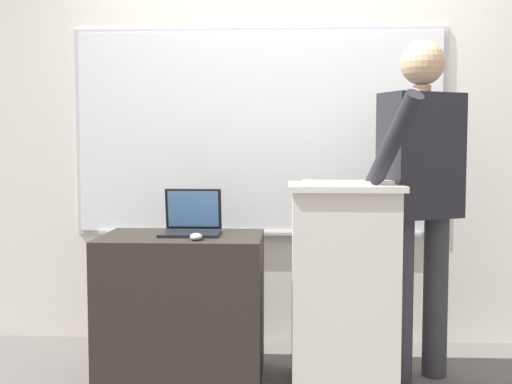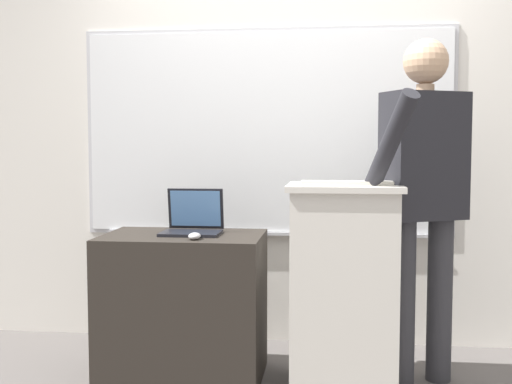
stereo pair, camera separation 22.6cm
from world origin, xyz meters
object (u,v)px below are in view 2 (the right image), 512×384
(person_presenter, at_px, (424,185))
(wireless_keyboard, at_px, (347,183))
(lectern_podium, at_px, (343,286))
(laptop, at_px, (193,221))
(computer_mouse_by_laptop, at_px, (195,236))
(side_desk, at_px, (184,307))

(person_presenter, relative_size, wireless_keyboard, 3.95)
(person_presenter, bearing_deg, wireless_keyboard, 174.41)
(lectern_podium, height_order, laptop, lectern_podium)
(wireless_keyboard, height_order, computer_mouse_by_laptop, wireless_keyboard)
(wireless_keyboard, bearing_deg, laptop, 170.50)
(lectern_podium, height_order, computer_mouse_by_laptop, lectern_podium)
(person_presenter, xyz_separation_m, computer_mouse_by_laptop, (-1.14, -0.23, -0.25))
(wireless_keyboard, relative_size, computer_mouse_by_laptop, 4.49)
(person_presenter, height_order, wireless_keyboard, person_presenter)
(person_presenter, distance_m, wireless_keyboard, 0.42)
(lectern_podium, xyz_separation_m, side_desk, (-0.84, 0.02, -0.14))
(person_presenter, bearing_deg, laptop, 154.37)
(lectern_podium, distance_m, side_desk, 0.85)
(laptop, bearing_deg, person_presenter, 0.60)
(side_desk, relative_size, computer_mouse_by_laptop, 8.35)
(laptop, height_order, wireless_keyboard, wireless_keyboard)
(lectern_podium, xyz_separation_m, laptop, (-0.79, 0.08, 0.31))
(side_desk, bearing_deg, laptop, 51.70)
(person_presenter, bearing_deg, side_desk, 156.87)
(lectern_podium, relative_size, wireless_keyboard, 2.32)
(wireless_keyboard, distance_m, computer_mouse_by_laptop, 0.80)
(computer_mouse_by_laptop, bearing_deg, laptop, 103.88)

